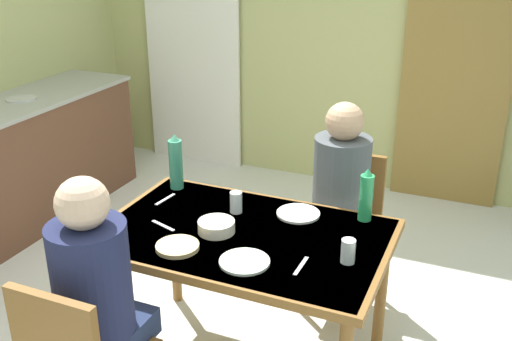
{
  "coord_description": "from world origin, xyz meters",
  "views": [
    {
      "loc": [
        1.3,
        -2.26,
        2.05
      ],
      "look_at": [
        0.31,
        0.07,
        1.0
      ],
      "focal_mm": 41.68,
      "sensor_mm": 36.0,
      "label": 1
    }
  ],
  "objects_px": {
    "serving_bowl_center": "(216,227)",
    "dining_table": "(243,248)",
    "water_bottle_green_near": "(366,196)",
    "person_far_diner": "(340,183)",
    "water_bottle_green_far": "(176,163)",
    "chair_far_diner": "(344,220)",
    "person_near_diner": "(95,281)"
  },
  "relations": [
    {
      "from": "chair_far_diner",
      "to": "water_bottle_green_far",
      "type": "relative_size",
      "value": 2.88
    },
    {
      "from": "water_bottle_green_far",
      "to": "serving_bowl_center",
      "type": "relative_size",
      "value": 1.78
    },
    {
      "from": "chair_far_diner",
      "to": "person_near_diner",
      "type": "height_order",
      "value": "person_near_diner"
    },
    {
      "from": "water_bottle_green_near",
      "to": "person_near_diner",
      "type": "bearing_deg",
      "value": -129.59
    },
    {
      "from": "dining_table",
      "to": "person_far_diner",
      "type": "relative_size",
      "value": 1.71
    },
    {
      "from": "serving_bowl_center",
      "to": "dining_table",
      "type": "bearing_deg",
      "value": 19.89
    },
    {
      "from": "water_bottle_green_near",
      "to": "serving_bowl_center",
      "type": "relative_size",
      "value": 1.55
    },
    {
      "from": "water_bottle_green_far",
      "to": "water_bottle_green_near",
      "type": "bearing_deg",
      "value": 1.62
    },
    {
      "from": "person_far_diner",
      "to": "water_bottle_green_near",
      "type": "relative_size",
      "value": 2.93
    },
    {
      "from": "person_near_diner",
      "to": "water_bottle_green_near",
      "type": "distance_m",
      "value": 1.28
    },
    {
      "from": "person_far_diner",
      "to": "serving_bowl_center",
      "type": "bearing_deg",
      "value": 60.11
    },
    {
      "from": "water_bottle_green_far",
      "to": "person_near_diner",
      "type": "bearing_deg",
      "value": -78.57
    },
    {
      "from": "chair_far_diner",
      "to": "person_near_diner",
      "type": "distance_m",
      "value": 1.57
    },
    {
      "from": "water_bottle_green_near",
      "to": "person_far_diner",
      "type": "bearing_deg",
      "value": 124.54
    },
    {
      "from": "dining_table",
      "to": "water_bottle_green_near",
      "type": "bearing_deg",
      "value": 35.91
    },
    {
      "from": "person_far_diner",
      "to": "water_bottle_green_near",
      "type": "bearing_deg",
      "value": 124.54
    },
    {
      "from": "person_near_diner",
      "to": "person_far_diner",
      "type": "distance_m",
      "value": 1.42
    },
    {
      "from": "chair_far_diner",
      "to": "dining_table",
      "type": "bearing_deg",
      "value": 70.38
    },
    {
      "from": "chair_far_diner",
      "to": "water_bottle_green_near",
      "type": "distance_m",
      "value": 0.6
    },
    {
      "from": "person_near_diner",
      "to": "serving_bowl_center",
      "type": "height_order",
      "value": "person_near_diner"
    },
    {
      "from": "dining_table",
      "to": "person_far_diner",
      "type": "height_order",
      "value": "person_far_diner"
    },
    {
      "from": "water_bottle_green_near",
      "to": "water_bottle_green_far",
      "type": "xyz_separation_m",
      "value": [
        -1.01,
        -0.03,
        0.02
      ]
    },
    {
      "from": "person_near_diner",
      "to": "water_bottle_green_near",
      "type": "xyz_separation_m",
      "value": [
        0.82,
        0.99,
        0.09
      ]
    },
    {
      "from": "water_bottle_green_far",
      "to": "serving_bowl_center",
      "type": "xyz_separation_m",
      "value": [
        0.42,
        -0.36,
        -0.12
      ]
    },
    {
      "from": "person_far_diner",
      "to": "water_bottle_green_far",
      "type": "distance_m",
      "value": 0.88
    },
    {
      "from": "chair_far_diner",
      "to": "person_near_diner",
      "type": "bearing_deg",
      "value": 66.56
    },
    {
      "from": "person_near_diner",
      "to": "water_bottle_green_near",
      "type": "bearing_deg",
      "value": 50.41
    },
    {
      "from": "water_bottle_green_far",
      "to": "serving_bowl_center",
      "type": "height_order",
      "value": "water_bottle_green_far"
    },
    {
      "from": "person_far_diner",
      "to": "serving_bowl_center",
      "type": "relative_size",
      "value": 4.53
    },
    {
      "from": "water_bottle_green_near",
      "to": "water_bottle_green_far",
      "type": "relative_size",
      "value": 0.87
    },
    {
      "from": "dining_table",
      "to": "serving_bowl_center",
      "type": "bearing_deg",
      "value": -160.11
    },
    {
      "from": "person_near_diner",
      "to": "water_bottle_green_near",
      "type": "height_order",
      "value": "person_near_diner"
    }
  ]
}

